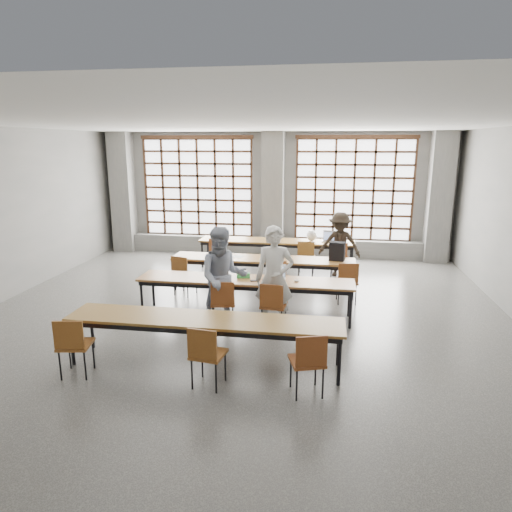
{
  "coord_description": "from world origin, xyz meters",
  "views": [
    {
      "loc": [
        1.53,
        -7.65,
        3.16
      ],
      "look_at": [
        0.27,
        0.4,
        1.15
      ],
      "focal_mm": 32.0,
      "sensor_mm": 36.0,
      "label": 1
    }
  ],
  "objects_px": {
    "chair_near_mid": "(206,351)",
    "student_male": "(274,279)",
    "mouse": "(297,281)",
    "red_pouch": "(75,341)",
    "chair_mid_centre": "(277,275)",
    "chair_front_right": "(273,302)",
    "chair_back_left": "(218,251)",
    "chair_back_right": "(339,255)",
    "desk_row_d": "(204,322)",
    "green_box": "(243,275)",
    "chair_near_left": "(73,341)",
    "backpack": "(337,251)",
    "desk_row_b": "(263,261)",
    "chair_near_right": "(309,358)",
    "student_female": "(223,277)",
    "desk_row_c": "(245,282)",
    "plastic_bag": "(312,236)",
    "phone": "(254,281)",
    "desk_row_a": "(277,243)",
    "chair_mid_right": "(347,278)",
    "chair_front_left": "(223,299)",
    "chair_back_mid": "(306,254)",
    "chair_mid_left": "(183,271)",
    "laptop_front": "(276,276)",
    "laptop_back": "(330,239)",
    "student_back": "(340,244)"
  },
  "relations": [
    {
      "from": "chair_near_mid",
      "to": "student_male",
      "type": "distance_m",
      "value": 2.27
    },
    {
      "from": "mouse",
      "to": "red_pouch",
      "type": "distance_m",
      "value": 3.85
    },
    {
      "from": "chair_mid_centre",
      "to": "chair_front_right",
      "type": "relative_size",
      "value": 1.0
    },
    {
      "from": "chair_back_left",
      "to": "chair_back_right",
      "type": "xyz_separation_m",
      "value": [
        3.0,
        0.0,
        0.0
      ]
    },
    {
      "from": "desk_row_d",
      "to": "green_box",
      "type": "xyz_separation_m",
      "value": [
        0.19,
        2.09,
        0.11
      ]
    },
    {
      "from": "chair_mid_centre",
      "to": "chair_near_left",
      "type": "xyz_separation_m",
      "value": [
        -2.42,
        -3.63,
        0.0
      ]
    },
    {
      "from": "backpack",
      "to": "desk_row_b",
      "type": "bearing_deg",
      "value": -167.6
    },
    {
      "from": "chair_near_right",
      "to": "student_female",
      "type": "xyz_separation_m",
      "value": [
        -1.59,
        2.14,
        0.36
      ]
    },
    {
      "from": "student_female",
      "to": "green_box",
      "type": "distance_m",
      "value": 0.64
    },
    {
      "from": "desk_row_b",
      "to": "desk_row_c",
      "type": "bearing_deg",
      "value": -93.41
    },
    {
      "from": "plastic_bag",
      "to": "red_pouch",
      "type": "relative_size",
      "value": 1.43
    },
    {
      "from": "desk_row_d",
      "to": "phone",
      "type": "relative_size",
      "value": 30.77
    },
    {
      "from": "desk_row_a",
      "to": "plastic_bag",
      "type": "distance_m",
      "value": 0.93
    },
    {
      "from": "mouse",
      "to": "chair_mid_right",
      "type": "bearing_deg",
      "value": 46.76
    },
    {
      "from": "chair_front_left",
      "to": "mouse",
      "type": "relative_size",
      "value": 8.98
    },
    {
      "from": "chair_front_left",
      "to": "chair_near_left",
      "type": "xyz_separation_m",
      "value": [
        -1.64,
        -2.01,
        0.0
      ]
    },
    {
      "from": "chair_mid_right",
      "to": "chair_near_left",
      "type": "bearing_deg",
      "value": -136.48
    },
    {
      "from": "desk_row_a",
      "to": "chair_back_mid",
      "type": "bearing_deg",
      "value": -38.25
    },
    {
      "from": "desk_row_c",
      "to": "chair_mid_right",
      "type": "xyz_separation_m",
      "value": [
        1.9,
        0.99,
        -0.13
      ]
    },
    {
      "from": "chair_mid_left",
      "to": "laptop_front",
      "type": "relative_size",
      "value": 2.33
    },
    {
      "from": "desk_row_d",
      "to": "laptop_back",
      "type": "relative_size",
      "value": 10.04
    },
    {
      "from": "chair_near_mid",
      "to": "mouse",
      "type": "relative_size",
      "value": 8.98
    },
    {
      "from": "student_female",
      "to": "phone",
      "type": "relative_size",
      "value": 13.74
    },
    {
      "from": "chair_front_right",
      "to": "laptop_back",
      "type": "height_order",
      "value": "laptop_back"
    },
    {
      "from": "desk_row_c",
      "to": "chair_front_right",
      "type": "height_order",
      "value": "chair_front_right"
    },
    {
      "from": "chair_back_right",
      "to": "student_male",
      "type": "relative_size",
      "value": 0.48
    },
    {
      "from": "chair_front_left",
      "to": "desk_row_c",
      "type": "bearing_deg",
      "value": 65.66
    },
    {
      "from": "chair_front_left",
      "to": "student_female",
      "type": "height_order",
      "value": "student_female"
    },
    {
      "from": "chair_mid_left",
      "to": "chair_mid_right",
      "type": "xyz_separation_m",
      "value": [
        3.43,
        -0.0,
        0.0
      ]
    },
    {
      "from": "laptop_front",
      "to": "laptop_back",
      "type": "relative_size",
      "value": 0.95
    },
    {
      "from": "student_male",
      "to": "plastic_bag",
      "type": "distance_m",
      "value": 4.14
    },
    {
      "from": "desk_row_a",
      "to": "student_female",
      "type": "height_order",
      "value": "student_female"
    },
    {
      "from": "desk_row_d",
      "to": "student_female",
      "type": "distance_m",
      "value": 1.53
    },
    {
      "from": "green_box",
      "to": "laptop_front",
      "type": "bearing_deg",
      "value": 2.82
    },
    {
      "from": "green_box",
      "to": "chair_mid_centre",
      "type": "bearing_deg",
      "value": 59.29
    },
    {
      "from": "chair_back_mid",
      "to": "laptop_front",
      "type": "relative_size",
      "value": 2.33
    },
    {
      "from": "chair_mid_left",
      "to": "plastic_bag",
      "type": "bearing_deg",
      "value": 45.01
    },
    {
      "from": "desk_row_d",
      "to": "chair_front_left",
      "type": "bearing_deg",
      "value": 92.01
    },
    {
      "from": "chair_front_left",
      "to": "chair_near_mid",
      "type": "bearing_deg",
      "value": -83.27
    },
    {
      "from": "student_female",
      "to": "chair_back_left",
      "type": "bearing_deg",
      "value": 87.99
    },
    {
      "from": "chair_mid_left",
      "to": "phone",
      "type": "xyz_separation_m",
      "value": [
        1.71,
        -1.1,
        0.2
      ]
    },
    {
      "from": "chair_mid_centre",
      "to": "desk_row_b",
      "type": "bearing_deg",
      "value": 122.2
    },
    {
      "from": "backpack",
      "to": "chair_front_left",
      "type": "bearing_deg",
      "value": -120.12
    },
    {
      "from": "red_pouch",
      "to": "backpack",
      "type": "bearing_deg",
      "value": 49.38
    },
    {
      "from": "chair_back_left",
      "to": "green_box",
      "type": "height_order",
      "value": "chair_back_left"
    },
    {
      "from": "desk_row_c",
      "to": "chair_front_left",
      "type": "bearing_deg",
      "value": -114.34
    },
    {
      "from": "desk_row_d",
      "to": "plastic_bag",
      "type": "distance_m",
      "value": 5.78
    },
    {
      "from": "student_male",
      "to": "backpack",
      "type": "height_order",
      "value": "student_male"
    },
    {
      "from": "student_back",
      "to": "laptop_front",
      "type": "xyz_separation_m",
      "value": [
        -1.23,
        -2.95,
        0.01
      ]
    },
    {
      "from": "chair_near_right",
      "to": "chair_front_left",
      "type": "bearing_deg",
      "value": 128.05
    }
  ]
}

